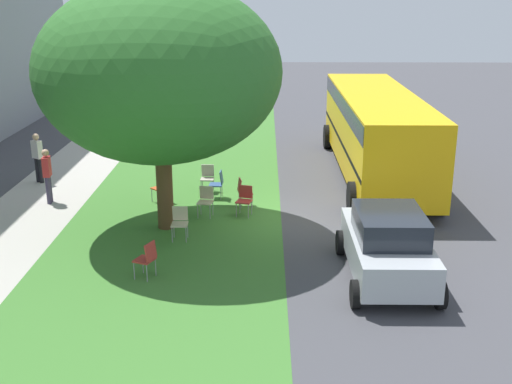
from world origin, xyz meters
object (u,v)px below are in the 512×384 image
object	(u,v)px
chair_6	(206,199)
pedestrian_1	(47,174)
chair_4	(218,182)
pedestrian_0	(38,156)
chair_0	(161,186)
street_tree	(159,72)
chair_5	(147,257)
chair_1	(245,198)
chair_2	(207,176)
chair_7	(180,221)
chair_3	(243,190)
parked_car	(387,245)
school_bus	(376,126)

from	to	relation	value
chair_6	pedestrian_1	world-z (taller)	pedestrian_1
chair_4	chair_6	world-z (taller)	same
pedestrian_0	chair_0	bearing A→B (deg)	-114.78
street_tree	chair_5	xyz separation A→B (m)	(-3.23, -0.06, -3.73)
chair_0	chair_4	distance (m)	1.78
chair_1	chair_6	bearing A→B (deg)	95.02
chair_2	chair_5	bearing A→B (deg)	172.88
chair_4	chair_7	size ratio (longest dim) A/B	1.00
chair_3	parked_car	distance (m)	6.03
chair_3	chair_7	xyz separation A→B (m)	(-2.62, 1.57, 0.00)
chair_2	pedestrian_0	xyz separation A→B (m)	(0.94, 5.78, 0.41)
chair_1	school_bus	bearing A→B (deg)	-46.53
chair_0	parked_car	size ratio (longest dim) A/B	0.24
street_tree	chair_2	size ratio (longest dim) A/B	7.49
chair_3	pedestrian_1	size ratio (longest dim) A/B	0.52
street_tree	chair_5	bearing A→B (deg)	-179.00
chair_2	school_bus	size ratio (longest dim) A/B	0.08
chair_5	chair_1	bearing A→B (deg)	-26.00
chair_1	pedestrian_1	world-z (taller)	pedestrian_1
chair_3	pedestrian_0	xyz separation A→B (m)	(2.43, 6.97, 0.41)
parked_car	chair_7	bearing A→B (deg)	64.63
chair_6	parked_car	bearing A→B (deg)	-132.97
parked_car	pedestrian_1	size ratio (longest dim) A/B	2.19
chair_3	chair_5	world-z (taller)	same
street_tree	school_bus	world-z (taller)	street_tree
chair_1	school_bus	size ratio (longest dim) A/B	0.08
street_tree	chair_2	bearing A→B (deg)	-14.87
chair_1	chair_4	xyz separation A→B (m)	(1.56, 0.88, 0.00)
chair_4	chair_6	xyz separation A→B (m)	(-1.65, 0.24, 0.00)
street_tree	chair_5	size ratio (longest dim) A/B	7.49
chair_5	chair_7	distance (m)	2.42
chair_1	chair_2	xyz separation A→B (m)	(2.23, 1.27, 0.00)
chair_3	school_bus	distance (m)	5.78
chair_4	pedestrian_1	size ratio (longest dim) A/B	0.52
chair_4	school_bus	bearing A→B (deg)	-63.61
parked_car	school_bus	xyz separation A→B (m)	(8.41, -1.09, 0.92)
chair_3	chair_4	xyz separation A→B (m)	(0.81, 0.81, 0.00)
chair_6	chair_7	distance (m)	1.86
school_bus	pedestrian_1	world-z (taller)	school_bus
street_tree	chair_3	world-z (taller)	street_tree
chair_1	chair_5	distance (m)	4.74
chair_1	chair_4	bearing A→B (deg)	29.42
chair_5	pedestrian_1	bearing A→B (deg)	36.67
chair_5	school_bus	xyz separation A→B (m)	(8.44, -6.49, 1.24)
chair_0	chair_3	distance (m)	2.56
chair_6	chair_7	xyz separation A→B (m)	(-1.78, 0.52, 0.00)
chair_3	pedestrian_1	bearing A→B (deg)	87.22
pedestrian_0	school_bus	bearing A→B (deg)	-84.98
street_tree	pedestrian_0	bearing A→B (deg)	49.43
street_tree	parked_car	xyz separation A→B (m)	(-3.20, -5.46, -3.41)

